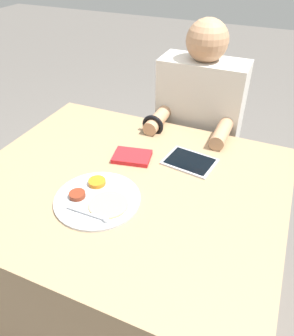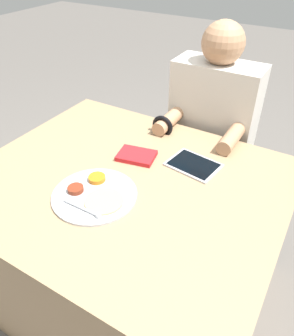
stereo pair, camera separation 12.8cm
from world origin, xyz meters
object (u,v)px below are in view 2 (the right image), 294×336
thali_tray (95,194)px  tablet_device (193,165)px  person_diner (209,144)px  red_notebook (136,156)px

thali_tray → tablet_device: 0.44m
person_diner → thali_tray: bearing=-101.0°
tablet_device → person_diner: 0.47m
thali_tray → person_diner: bearing=79.0°
red_notebook → thali_tray: bearing=-90.1°
tablet_device → person_diner: bearing=101.0°
thali_tray → tablet_device: bearing=56.9°
thali_tray → person_diner: size_ratio=0.27×
person_diner → red_notebook: bearing=-107.0°
tablet_device → person_diner: size_ratio=0.19×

